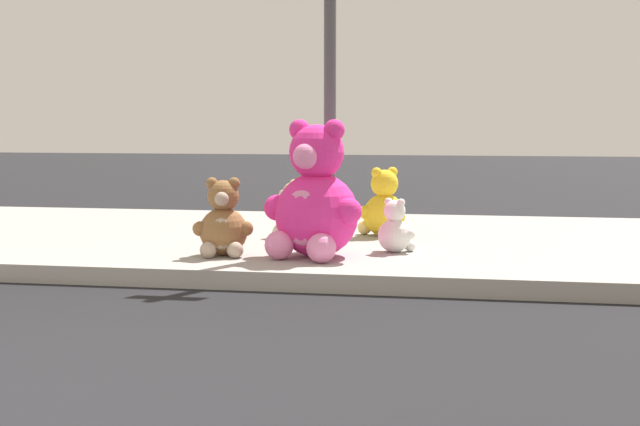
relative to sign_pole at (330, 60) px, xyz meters
name	(u,v)px	position (x,y,z in m)	size (l,w,h in m)	color
sidewalk	(247,241)	(-1.00, 0.80, -1.77)	(28.00, 4.40, 0.15)	#9E9B93
sign_pole	(330,60)	(0.00, 0.00, 0.00)	(0.56, 0.11, 3.20)	#4C4C51
plush_pink_large	(315,202)	(-0.03, -0.58, -1.23)	(0.87, 0.83, 1.17)	#F22D93
plush_tan	(292,214)	(-0.50, 0.69, -1.47)	(0.40, 0.44, 0.57)	tan
plush_brown	(223,224)	(-0.82, -0.64, -1.43)	(0.51, 0.47, 0.67)	olive
plush_yellow	(383,208)	(0.39, 0.92, -1.42)	(0.49, 0.50, 0.69)	yellow
plush_white	(395,230)	(0.62, -0.18, -1.51)	(0.33, 0.34, 0.48)	white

